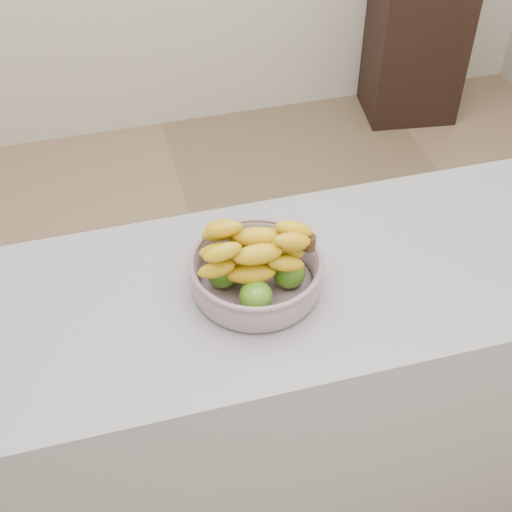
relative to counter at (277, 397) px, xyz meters
The scene contains 4 objects.
ground 0.47m from the counter, 90.00° to the left, with size 4.00×4.00×0.00m, color #8D7156.
counter is the anchor object (origin of this frame).
cabinet 2.32m from the counter, 55.89° to the left, with size 0.45×0.36×0.81m, color black.
fruit_bowl 0.51m from the counter, behind, with size 0.30×0.30×0.18m.
Camera 1 is at (-0.36, -1.24, 2.08)m, focal length 50.00 mm.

